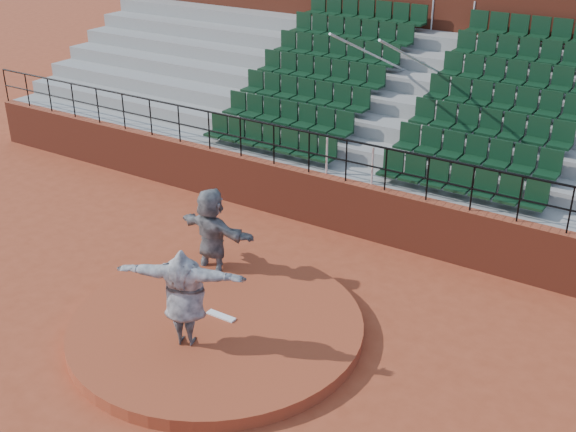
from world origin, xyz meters
name	(u,v)px	position (x,y,z in m)	size (l,w,h in m)	color
ground	(217,331)	(0.00, 0.00, 0.00)	(90.00, 90.00, 0.00)	#983D22
pitchers_mound	(217,326)	(0.00, 0.00, 0.12)	(5.50, 5.50, 0.25)	#983D22
pitching_rubber	(221,316)	(0.00, 0.15, 0.27)	(0.60, 0.15, 0.03)	white
boundary_wall	(345,206)	(0.00, 5.00, 0.65)	(24.00, 0.30, 1.30)	maroon
wall_railing	(347,151)	(0.00, 5.00, 2.03)	(24.04, 0.05, 1.03)	black
seating_deck	(410,131)	(0.00, 8.64, 1.45)	(24.00, 5.97, 4.63)	gray
press_box_facade	(469,28)	(0.00, 12.60, 3.55)	(24.00, 3.00, 7.10)	maroon
pitcher	(184,297)	(-0.03, -0.80, 1.18)	(2.29, 0.62, 1.86)	black
fielder	(212,234)	(-1.30, 1.60, 1.02)	(1.88, 0.60, 2.03)	black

